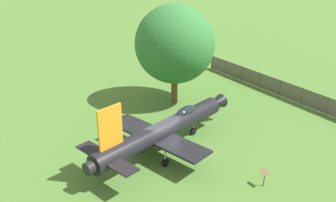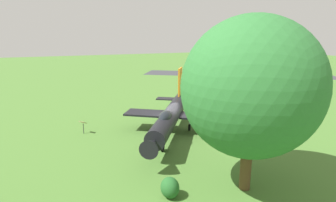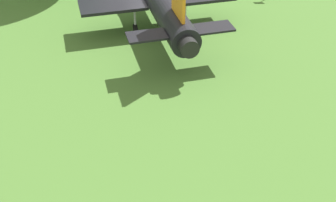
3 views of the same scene
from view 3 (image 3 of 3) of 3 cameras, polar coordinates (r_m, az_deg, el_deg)
name	(u,v)px [view 3 (image 3 of 3)]	position (r m, az deg, el deg)	size (l,w,h in m)	color
ground_plane	(155,22)	(25.40, -1.67, 10.38)	(200.00, 200.00, 0.00)	#47722D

